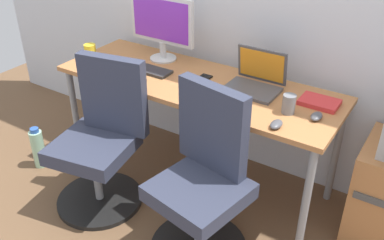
{
  "coord_description": "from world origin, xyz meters",
  "views": [
    {
      "loc": [
        1.27,
        -2.02,
        1.86
      ],
      "look_at": [
        0.0,
        -0.05,
        0.47
      ],
      "focal_mm": 40.17,
      "sensor_mm": 36.0,
      "label": 1
    }
  ],
  "objects_px": {
    "office_chair_right": "(203,183)",
    "desktop_monitor": "(162,23)",
    "water_bottle_on_floor": "(38,148)",
    "coffee_mug": "(90,51)",
    "office_chair_left": "(101,142)",
    "open_laptop": "(256,80)"
  },
  "relations": [
    {
      "from": "office_chair_right",
      "to": "coffee_mug",
      "type": "height_order",
      "value": "office_chair_right"
    },
    {
      "from": "water_bottle_on_floor",
      "to": "coffee_mug",
      "type": "height_order",
      "value": "coffee_mug"
    },
    {
      "from": "office_chair_left",
      "to": "water_bottle_on_floor",
      "type": "bearing_deg",
      "value": -179.74
    },
    {
      "from": "coffee_mug",
      "to": "water_bottle_on_floor",
      "type": "bearing_deg",
      "value": -113.37
    },
    {
      "from": "office_chair_right",
      "to": "water_bottle_on_floor",
      "type": "relative_size",
      "value": 3.03
    },
    {
      "from": "office_chair_right",
      "to": "desktop_monitor",
      "type": "xyz_separation_m",
      "value": [
        -0.74,
        0.67,
        0.55
      ]
    },
    {
      "from": "office_chair_left",
      "to": "office_chair_right",
      "type": "bearing_deg",
      "value": -0.0
    },
    {
      "from": "office_chair_right",
      "to": "coffee_mug",
      "type": "xyz_separation_m",
      "value": [
        -1.18,
        0.43,
        0.35
      ]
    },
    {
      "from": "desktop_monitor",
      "to": "coffee_mug",
      "type": "height_order",
      "value": "desktop_monitor"
    },
    {
      "from": "open_laptop",
      "to": "coffee_mug",
      "type": "distance_m",
      "value": 1.18
    },
    {
      "from": "desktop_monitor",
      "to": "coffee_mug",
      "type": "distance_m",
      "value": 0.54
    },
    {
      "from": "office_chair_right",
      "to": "coffee_mug",
      "type": "distance_m",
      "value": 1.3
    },
    {
      "from": "office_chair_right",
      "to": "desktop_monitor",
      "type": "height_order",
      "value": "desktop_monitor"
    },
    {
      "from": "open_laptop",
      "to": "office_chair_left",
      "type": "bearing_deg",
      "value": -139.58
    },
    {
      "from": "office_chair_left",
      "to": "water_bottle_on_floor",
      "type": "xyz_separation_m",
      "value": [
        -0.64,
        -0.0,
        -0.28
      ]
    },
    {
      "from": "office_chair_right",
      "to": "water_bottle_on_floor",
      "type": "height_order",
      "value": "office_chair_right"
    },
    {
      "from": "office_chair_left",
      "to": "water_bottle_on_floor",
      "type": "distance_m",
      "value": 0.7
    },
    {
      "from": "open_laptop",
      "to": "desktop_monitor",
      "type": "bearing_deg",
      "value": 174.76
    },
    {
      "from": "office_chair_left",
      "to": "desktop_monitor",
      "type": "distance_m",
      "value": 0.87
    },
    {
      "from": "desktop_monitor",
      "to": "coffee_mug",
      "type": "bearing_deg",
      "value": -151.17
    },
    {
      "from": "desktop_monitor",
      "to": "open_laptop",
      "type": "xyz_separation_m",
      "value": [
        0.72,
        -0.07,
        -0.19
      ]
    },
    {
      "from": "office_chair_right",
      "to": "coffee_mug",
      "type": "relative_size",
      "value": 10.22
    }
  ]
}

